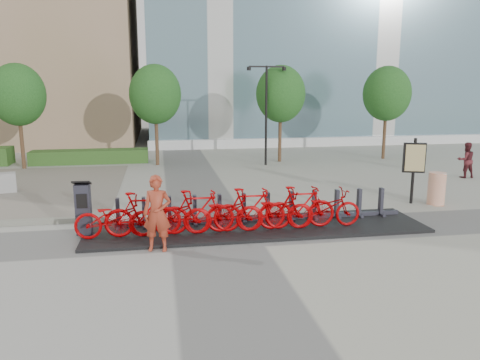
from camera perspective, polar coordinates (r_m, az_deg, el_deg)
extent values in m
plane|color=#9E9E8B|center=(12.96, -3.24, -6.66)|extent=(120.00, 120.00, 0.00)
cube|color=#1E3D14|center=(25.96, -17.78, 2.74)|extent=(6.00, 1.20, 0.70)
cylinder|color=brown|center=(25.25, -25.08, 4.62)|extent=(0.18, 0.18, 3.00)
ellipsoid|color=#183C16|center=(25.13, -25.49, 9.37)|extent=(2.60, 2.60, 2.99)
cylinder|color=brown|center=(24.37, -10.12, 5.31)|extent=(0.18, 0.18, 3.00)
ellipsoid|color=#183C16|center=(24.25, -10.30, 10.25)|extent=(2.60, 2.60, 2.99)
cylinder|color=brown|center=(25.20, 4.89, 5.64)|extent=(0.18, 0.18, 3.00)
ellipsoid|color=#183C16|center=(25.08, 4.97, 10.42)|extent=(2.60, 2.60, 2.99)
cylinder|color=brown|center=(27.34, 17.20, 5.62)|extent=(0.18, 0.18, 3.00)
ellipsoid|color=#183C16|center=(27.23, 17.47, 10.02)|extent=(2.60, 2.60, 2.99)
cylinder|color=black|center=(23.91, 3.21, 7.76)|extent=(0.12, 0.12, 5.00)
cube|color=black|center=(23.78, 2.19, 13.65)|extent=(0.90, 0.08, 0.08)
cube|color=black|center=(23.99, 4.35, 13.61)|extent=(0.90, 0.08, 0.08)
cylinder|color=black|center=(23.69, 1.09, 13.43)|extent=(0.20, 0.20, 0.18)
cylinder|color=black|center=(24.10, 5.41, 13.34)|extent=(0.20, 0.20, 0.18)
cube|color=black|center=(13.43, 2.15, -5.81)|extent=(9.60, 2.40, 0.08)
imported|color=#A60002|center=(12.71, -15.00, -4.45)|extent=(2.08, 0.72, 1.09)
imported|color=#A60002|center=(12.65, -11.76, -4.10)|extent=(2.02, 0.57, 1.21)
imported|color=#A60002|center=(12.66, -8.48, -4.25)|extent=(2.08, 0.72, 1.09)
imported|color=#A60002|center=(12.68, -5.23, -3.87)|extent=(2.02, 0.57, 1.21)
imported|color=#A60002|center=(12.77, -1.99, -4.00)|extent=(2.08, 0.72, 1.09)
imported|color=#A60002|center=(12.86, 1.19, -3.59)|extent=(2.02, 0.57, 1.21)
imported|color=#A60002|center=(13.03, 4.30, -3.70)|extent=(2.08, 0.72, 1.09)
imported|color=#A60002|center=(13.21, 7.34, -3.29)|extent=(2.02, 0.57, 1.21)
imported|color=#A60002|center=(13.45, 10.27, -3.37)|extent=(2.08, 0.72, 1.09)
cube|color=#292934|center=(13.23, -18.54, -3.41)|extent=(0.40, 0.35, 1.37)
cube|color=black|center=(13.07, -18.74, -0.33)|extent=(0.48, 0.41, 0.17)
cube|color=black|center=(13.00, -18.73, -2.46)|extent=(0.28, 0.03, 0.38)
imported|color=#A53822|center=(11.65, -10.07, -4.03)|extent=(0.77, 0.58, 1.90)
imported|color=maroon|center=(23.01, 25.83, 2.20)|extent=(0.81, 0.65, 1.58)
cylinder|color=#E04F11|center=(17.38, 22.84, -0.98)|extent=(0.74, 0.74, 1.11)
cylinder|color=black|center=(17.13, 20.37, 1.02)|extent=(0.10, 0.10, 2.28)
cube|color=black|center=(17.06, 20.47, 2.56)|extent=(0.74, 0.34, 1.04)
cube|color=tan|center=(17.01, 20.58, 2.53)|extent=(0.61, 0.22, 0.91)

